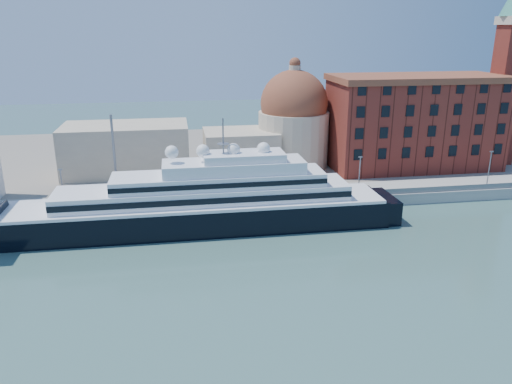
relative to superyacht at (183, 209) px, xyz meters
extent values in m
plane|color=#345B55|center=(7.29, -23.00, -4.22)|extent=(400.00, 400.00, 0.00)
cube|color=gray|center=(7.29, 11.00, -2.97)|extent=(180.00, 10.00, 2.50)
cube|color=slate|center=(7.29, 52.00, -3.22)|extent=(260.00, 72.00, 2.00)
cube|color=slate|center=(7.29, 6.50, -1.12)|extent=(180.00, 0.10, 1.20)
cube|color=black|center=(2.23, 0.00, -2.18)|extent=(72.54, 11.16, 6.05)
cube|color=black|center=(38.50, 0.00, -2.36)|extent=(5.58, 10.23, 5.58)
cube|color=white|center=(2.23, 0.00, 1.08)|extent=(70.68, 11.35, 0.56)
cube|color=white|center=(4.09, 0.00, 2.75)|extent=(53.94, 9.30, 2.79)
cube|color=black|center=(4.09, -4.65, 2.75)|extent=(53.94, 0.15, 1.12)
cube|color=white|center=(6.88, 0.00, 5.36)|extent=(39.06, 8.37, 2.42)
cube|color=white|center=(9.67, 0.00, 7.68)|extent=(26.04, 7.44, 2.23)
cube|color=white|center=(11.53, 0.00, 9.54)|extent=(14.88, 6.51, 1.49)
cylinder|color=slate|center=(7.81, 0.00, 13.45)|extent=(0.28, 0.28, 6.51)
sphere|color=white|center=(-1.49, 0.00, 10.84)|extent=(2.42, 2.42, 2.42)
sphere|color=white|center=(4.09, 0.00, 10.84)|extent=(2.42, 2.42, 2.42)
sphere|color=white|center=(9.67, 0.00, 10.84)|extent=(2.42, 2.42, 2.42)
sphere|color=white|center=(15.25, 0.00, 10.84)|extent=(2.42, 2.42, 2.42)
cube|color=white|center=(-24.32, -2.39, -3.68)|extent=(11.00, 4.01, 1.45)
cube|color=white|center=(-22.51, -2.45, -2.50)|extent=(3.70, 2.39, 1.09)
cube|color=maroon|center=(59.29, 29.00, 8.78)|extent=(42.00, 18.00, 22.00)
cube|color=brown|center=(59.29, 29.00, 20.28)|extent=(43.00, 19.00, 1.50)
cube|color=maroon|center=(83.29, 29.00, 15.28)|extent=(6.00, 6.00, 35.00)
cylinder|color=beige|center=(29.29, 35.00, 4.78)|extent=(18.00, 18.00, 14.00)
sphere|color=brown|center=(29.29, 35.00, 13.78)|extent=(17.00, 17.00, 17.00)
cylinder|color=beige|center=(29.29, 35.00, 21.78)|extent=(3.00, 3.00, 3.00)
cube|color=beige|center=(15.29, 33.00, 2.78)|extent=(18.00, 14.00, 10.00)
cube|color=beige|center=(-12.71, 35.00, 3.78)|extent=(30.00, 16.00, 12.00)
cylinder|color=slate|center=(-22.71, 8.00, 2.28)|extent=(0.24, 0.24, 8.00)
cube|color=slate|center=(-22.71, 8.00, 6.38)|extent=(0.80, 0.30, 0.25)
cylinder|color=slate|center=(7.29, 8.00, 2.28)|extent=(0.24, 0.24, 8.00)
cube|color=slate|center=(7.29, 8.00, 6.38)|extent=(0.80, 0.30, 0.25)
cylinder|color=slate|center=(37.29, 8.00, 2.28)|extent=(0.24, 0.24, 8.00)
cube|color=slate|center=(37.29, 8.00, 6.38)|extent=(0.80, 0.30, 0.25)
cylinder|color=slate|center=(67.29, 8.00, 2.28)|extent=(0.24, 0.24, 8.00)
cube|color=slate|center=(67.29, 8.00, 6.38)|extent=(0.80, 0.30, 0.25)
cylinder|color=slate|center=(-12.71, 10.00, 7.28)|extent=(0.50, 0.50, 18.00)
camera|label=1|loc=(-0.63, -88.29, 31.94)|focal=35.00mm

